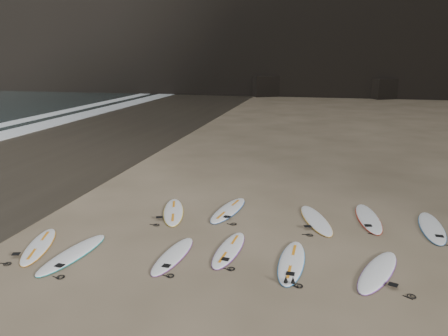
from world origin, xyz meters
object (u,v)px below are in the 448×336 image
Objects in this scene: surfboard_3 at (292,262)px; surfboard_6 at (228,210)px; surfboard_4 at (378,271)px; surfboard_7 at (316,220)px; surfboard_5 at (173,211)px; surfboard_8 at (368,218)px; surfboard_9 at (432,227)px; surfboard_2 at (229,249)px; surfboard_1 at (173,255)px; surfboard_11 at (39,246)px; surfboard_0 at (73,254)px.

surfboard_6 is at bearing 126.87° from surfboard_3.
surfboard_7 is (-1.53, 3.08, 0.00)m from surfboard_4.
surfboard_5 is 6.29m from surfboard_8.
surfboard_6 is at bearing -178.23° from surfboard_9.
surfboard_7 reaches higher than surfboard_5.
surfboard_2 is at bearing -150.35° from surfboard_9.
surfboard_3 is 0.95× the size of surfboard_6.
surfboard_2 is 3.40m from surfboard_5.
surfboard_9 is (6.96, 3.51, 0.01)m from surfboard_1.
surfboard_5 is 4.28m from surfboard_11.
surfboard_11 is (-8.83, -0.54, -0.00)m from surfboard_4.
surfboard_9 reaches higher than surfboard_5.
surfboard_0 is 5.26m from surfboard_6.
surfboard_11 is (-1.17, 0.24, -0.00)m from surfboard_0.
surfboard_5 is 0.98× the size of surfboard_7.
surfboard_4 is 0.97× the size of surfboard_5.
surfboard_5 is (-1.07, 3.07, 0.00)m from surfboard_1.
surfboard_5 is 0.98× the size of surfboard_8.
surfboard_8 is at bearing 6.58° from surfboard_11.
surfboard_5 is at bearing 74.41° from surfboard_0.
surfboard_0 reaches higher than surfboard_11.
surfboard_7 is 1.70m from surfboard_8.
surfboard_3 is 4.93m from surfboard_5.
surfboard_5 is 1.83m from surfboard_6.
surfboard_6 is at bearing 106.79° from surfboard_2.
surfboard_1 is 0.88× the size of surfboard_6.
surfboard_3 is at bearing -51.80° from surfboard_5.
surfboard_1 is at bearing 18.28° from surfboard_0.
surfboard_8 is (4.49, 0.24, 0.00)m from surfboard_6.
surfboard_0 is 1.13× the size of surfboard_1.
surfboard_3 is 3.09m from surfboard_7.
surfboard_4 is (3.74, -0.40, 0.00)m from surfboard_2.
surfboard_1 is 3.76m from surfboard_11.
surfboard_3 is (1.69, -0.36, 0.00)m from surfboard_2.
surfboard_1 is 3.70m from surfboard_6.
surfboard_5 is at bearing 176.43° from surfboard_4.
surfboard_2 is 0.94× the size of surfboard_4.
surfboard_11 is (-7.30, -3.62, -0.00)m from surfboard_7.
surfboard_2 is at bearing 31.51° from surfboard_1.
surfboard_5 is at bearing -178.51° from surfboard_8.
surfboard_1 is 4.88m from surfboard_7.
surfboard_1 is 0.87× the size of surfboard_9.
surfboard_7 is at bearing 3.86° from surfboard_6.
surfboard_2 is at bearing -165.18° from surfboard_4.
surfboard_5 reaches higher than surfboard_1.
surfboard_2 is (3.91, 1.18, -0.00)m from surfboard_0.
surfboard_11 is (-8.92, -4.14, -0.00)m from surfboard_8.
surfboard_0 is 8.90m from surfboard_8.
surfboard_1 is 0.87× the size of surfboard_8.
surfboard_0 is at bearing -159.03° from surfboard_2.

